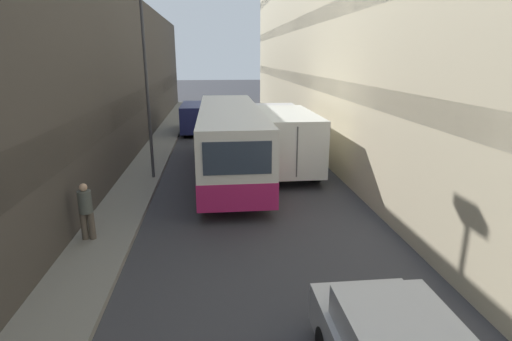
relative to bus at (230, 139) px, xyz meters
name	(u,v)px	position (x,y,z in m)	size (l,w,h in m)	color
ground_plane	(246,189)	(0.49, -2.09, -1.53)	(150.00, 150.00, 0.00)	#38383D
sidewalk_left	(133,191)	(-3.71, -2.09, -1.45)	(1.61, 60.00, 0.15)	gray
building_left_shopfront	(67,95)	(-5.61, -2.09, 2.09)	(2.40, 60.00, 7.96)	#423D38
bus	(230,139)	(0.00, 0.00, 0.00)	(2.45, 10.87, 2.86)	silver
box_truck	(281,135)	(2.34, 0.99, -0.05)	(2.41, 7.22, 2.61)	silver
panel_van	(197,117)	(-1.77, 9.97, -0.47)	(1.93, 4.40, 1.89)	navy
pedestrian	(86,210)	(-4.06, -6.25, -0.54)	(0.36, 0.35, 1.56)	brown
street_lamp	(143,36)	(-3.15, -0.59, 4.09)	(0.36, 0.80, 8.10)	#38383D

